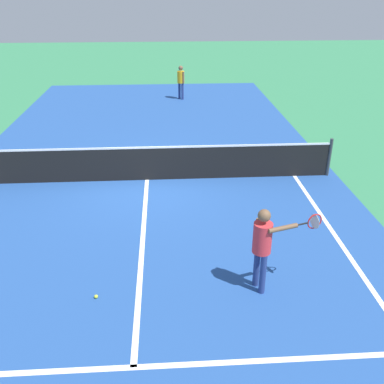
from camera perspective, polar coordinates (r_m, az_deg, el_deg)
name	(u,v)px	position (r m, az deg, el deg)	size (l,w,h in m)	color
ground_plane	(147,180)	(11.87, -5.97, 1.62)	(60.00, 60.00, 0.00)	#337F51
court_surface_inbounds	(147,180)	(11.87, -5.97, 1.62)	(10.62, 24.40, 0.00)	#234C93
line_service_near	(133,367)	(6.61, -7.75, -21.99)	(8.22, 0.10, 0.01)	white
line_center_service	(142,243)	(9.06, -6.58, -6.77)	(0.10, 6.40, 0.01)	white
net	(146,163)	(11.68, -6.08, 3.82)	(10.15, 0.09, 1.07)	#33383D
player_near	(264,241)	(7.36, 9.47, -6.46)	(1.19, 0.42, 1.58)	navy
player_far	(181,79)	(20.16, -1.48, 14.70)	(0.32, 0.35, 1.50)	navy
tennis_ball_mid_court	(96,297)	(7.78, -12.57, -13.34)	(0.07, 0.07, 0.07)	#CCE033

